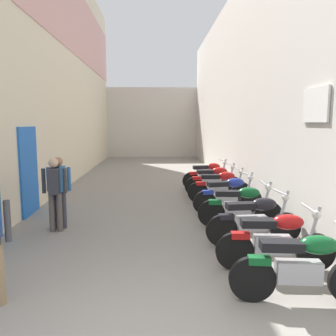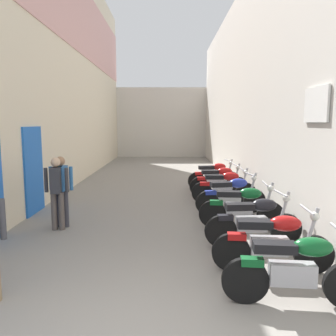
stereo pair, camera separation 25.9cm
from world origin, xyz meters
name	(u,v)px [view 1 (the left image)]	position (x,y,z in m)	size (l,w,h in m)	color
ground_plane	(150,194)	(0.00, 7.93, 0.00)	(35.87, 35.87, 0.00)	gray
building_left	(62,62)	(-3.18, 9.90, 4.48)	(0.45, 19.87, 8.89)	beige
building_right	(235,91)	(3.19, 9.93, 3.47)	(0.45, 19.87, 6.95)	beige
building_far_end	(152,123)	(0.00, 20.87, 2.31)	(8.98, 2.00, 4.63)	beige
motorcycle_nearest	(304,266)	(2.05, 1.18, 0.50)	(1.85, 0.58, 1.04)	black
motorcycle_second	(276,239)	(2.05, 2.14, 0.50)	(1.85, 0.58, 1.04)	black
motorcycle_third	(255,219)	(2.05, 3.26, 0.50)	(1.85, 0.58, 1.04)	black
motorcycle_fourth	(240,205)	(2.05, 4.33, 0.50)	(1.85, 0.58, 1.04)	black
motorcycle_fifth	(228,194)	(2.05, 5.53, 0.50)	(1.84, 0.58, 1.04)	black
motorcycle_sixth	(220,186)	(2.05, 6.64, 0.50)	(1.85, 0.58, 1.04)	black
motorcycle_seventh	(214,180)	(2.05, 7.62, 0.50)	(1.85, 0.58, 1.04)	black
motorcycle_eighth	(209,174)	(2.05, 8.73, 0.50)	(1.84, 0.58, 1.04)	black
pedestrian_mid_alley	(55,189)	(-1.93, 4.21, 0.92)	(0.52, 0.36, 1.57)	#564C47
pedestrian_further_down	(59,187)	(-1.90, 4.42, 0.92)	(0.52, 0.35, 1.57)	#383842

